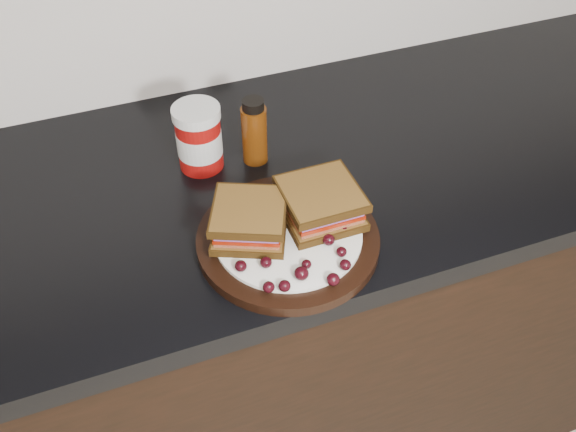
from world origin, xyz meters
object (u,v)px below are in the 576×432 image
sandwich_left (249,220)px  condiment_jar (199,138)px  plate (288,240)px  oil_bottle (254,131)px

sandwich_left → condiment_jar: bearing=119.7°
plate → oil_bottle: size_ratio=2.27×
sandwich_left → condiment_jar: condiment_jar is taller
sandwich_left → condiment_jar: 0.21m
oil_bottle → sandwich_left: bearing=-110.4°
sandwich_left → condiment_jar: (-0.02, 0.21, 0.01)m
condiment_jar → oil_bottle: (0.09, -0.02, 0.00)m
condiment_jar → sandwich_left: bearing=-84.1°
plate → condiment_jar: 0.25m
condiment_jar → oil_bottle: size_ratio=0.97×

